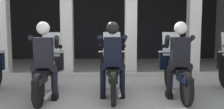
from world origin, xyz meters
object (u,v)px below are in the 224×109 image
object	(u,v)px
motorcycle_left	(48,73)
police_officer_right	(180,53)
police_officer_left	(44,54)
motorcycle_center	(112,72)
motorcycle_right	(175,72)
police_officer_center	(113,53)

from	to	relation	value
motorcycle_left	police_officer_right	world-z (taller)	police_officer_right
police_officer_left	motorcycle_center	bearing A→B (deg)	16.87
motorcycle_left	motorcycle_right	bearing A→B (deg)	1.89
motorcycle_left	police_officer_center	distance (m)	1.45
police_officer_center	motorcycle_center	bearing A→B (deg)	83.98
motorcycle_right	police_officer_center	bearing A→B (deg)	-167.90
police_officer_center	police_officer_right	world-z (taller)	same
motorcycle_left	motorcycle_center	distance (m)	1.38
motorcycle_center	police_officer_left	bearing A→B (deg)	-169.60
motorcycle_left	police_officer_left	distance (m)	0.52
motorcycle_center	police_officer_center	world-z (taller)	police_officer_center
motorcycle_left	police_officer_center	xyz separation A→B (m)	(1.38, -0.17, 0.44)
motorcycle_right	motorcycle_center	bearing A→B (deg)	-179.60
police_officer_left	motorcycle_right	xyz separation A→B (m)	(2.76, 0.34, -0.44)
police_officer_left	motorcycle_right	world-z (taller)	police_officer_left
motorcycle_center	motorcycle_left	bearing A→B (deg)	179.06
police_officer_left	motorcycle_center	world-z (taller)	police_officer_left
police_officer_right	motorcycle_center	bearing A→B (deg)	168.88
police_officer_center	police_officer_right	distance (m)	1.38
police_officer_left	police_officer_right	size ratio (longest dim) A/B	1.00
police_officer_center	police_officer_right	xyz separation A→B (m)	(1.38, -0.06, 0.00)
police_officer_center	motorcycle_right	xyz separation A→B (m)	(1.38, 0.22, -0.44)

